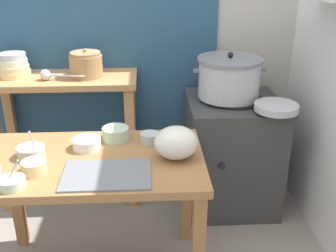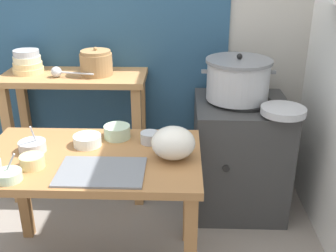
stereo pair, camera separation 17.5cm
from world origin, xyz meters
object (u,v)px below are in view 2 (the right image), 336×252
(steamer_pot, at_px, (238,79))
(prep_bowl_3, at_px, (32,146))
(ladle, at_px, (58,72))
(prep_bowl_6, at_px, (150,137))
(clay_pot, at_px, (96,63))
(plastic_bag, at_px, (173,143))
(wide_pan, at_px, (283,111))
(back_shelf_table, at_px, (76,106))
(bowl_stack_enamel, at_px, (27,62))
(prep_bowl_4, at_px, (117,131))
(stove_block, at_px, (239,155))
(prep_bowl_2, at_px, (32,161))
(serving_tray, at_px, (101,172))
(prep_bowl_1, at_px, (87,140))
(prep_bowl_5, at_px, (9,175))
(prep_table, at_px, (92,175))

(steamer_pot, xyz_separation_m, prep_bowl_3, (-1.11, -0.67, -0.16))
(ladle, bearing_deg, prep_bowl_6, -42.66)
(clay_pot, bearing_deg, prep_bowl_3, -103.67)
(plastic_bag, relative_size, wide_pan, 0.82)
(prep_bowl_6, bearing_deg, back_shelf_table, 130.32)
(bowl_stack_enamel, bearing_deg, prep_bowl_4, -42.62)
(stove_block, xyz_separation_m, steamer_pot, (-0.04, 0.02, 0.53))
(clay_pot, bearing_deg, prep_bowl_6, -58.70)
(plastic_bag, xyz_separation_m, prep_bowl_2, (-0.66, -0.12, -0.05))
(steamer_pot, bearing_deg, stove_block, -26.62)
(bowl_stack_enamel, bearing_deg, serving_tray, -56.65)
(prep_bowl_1, bearing_deg, ladle, 116.35)
(stove_block, height_order, steamer_pot, steamer_pot)
(stove_block, distance_m, prep_bowl_3, 1.37)
(back_shelf_table, xyz_separation_m, prep_bowl_2, (0.02, -0.94, 0.07))
(wide_pan, bearing_deg, ladle, 167.84)
(prep_bowl_1, bearing_deg, prep_bowl_3, -163.13)
(serving_tray, bearing_deg, prep_bowl_1, 113.54)
(plastic_bag, distance_m, prep_bowl_5, 0.76)
(clay_pot, xyz_separation_m, prep_bowl_5, (-0.20, -1.06, -0.23))
(ladle, relative_size, plastic_bag, 1.34)
(back_shelf_table, relative_size, bowl_stack_enamel, 4.69)
(wide_pan, bearing_deg, stove_block, 129.82)
(wide_pan, bearing_deg, plastic_bag, -144.27)
(prep_bowl_1, height_order, prep_bowl_2, prep_bowl_2)
(prep_bowl_4, height_order, prep_bowl_6, prep_bowl_4)
(bowl_stack_enamel, distance_m, prep_bowl_3, 0.88)
(prep_bowl_1, bearing_deg, wide_pan, 16.86)
(steamer_pot, relative_size, wide_pan, 1.76)
(prep_bowl_3, bearing_deg, prep_bowl_4, 23.91)
(ladle, bearing_deg, prep_bowl_3, -86.05)
(ladle, xyz_separation_m, prep_bowl_2, (0.10, -0.87, -0.18))
(prep_table, height_order, plastic_bag, plastic_bag)
(prep_table, height_order, back_shelf_table, back_shelf_table)
(plastic_bag, bearing_deg, bowl_stack_enamel, 139.26)
(steamer_pot, distance_m, prep_bowl_2, 1.35)
(clay_pot, height_order, bowl_stack_enamel, clay_pot)
(back_shelf_table, bearing_deg, prep_table, -71.63)
(clay_pot, relative_size, prep_bowl_3, 1.37)
(bowl_stack_enamel, bearing_deg, clay_pot, -3.90)
(clay_pot, bearing_deg, prep_bowl_5, -100.61)
(bowl_stack_enamel, bearing_deg, prep_bowl_6, -38.35)
(back_shelf_table, relative_size, steamer_pot, 2.07)
(back_shelf_table, bearing_deg, steamer_pot, -5.84)
(plastic_bag, relative_size, prep_bowl_4, 1.50)
(clay_pot, height_order, prep_bowl_5, clay_pot)
(bowl_stack_enamel, xyz_separation_m, prep_bowl_5, (0.27, -1.09, -0.23))
(prep_bowl_4, bearing_deg, stove_block, 32.21)
(back_shelf_table, xyz_separation_m, ladle, (-0.08, -0.07, 0.26))
(ladle, bearing_deg, wide_pan, -12.16)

